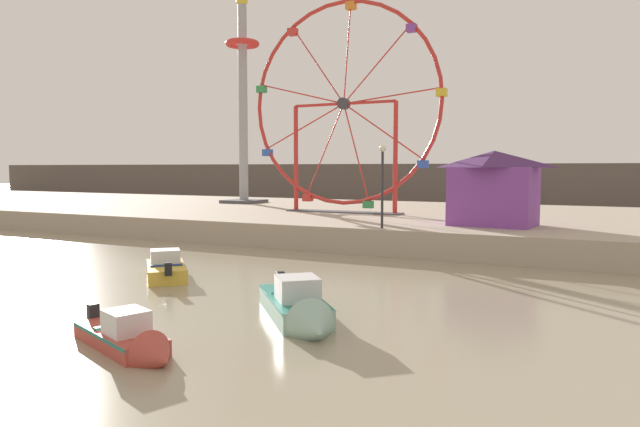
{
  "coord_description": "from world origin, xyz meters",
  "views": [
    {
      "loc": [
        13.21,
        -4.38,
        3.98
      ],
      "look_at": [
        4.05,
        14.06,
        2.34
      ],
      "focal_mm": 32.29,
      "sensor_mm": 36.0,
      "label": 1
    }
  ],
  "objects_px": {
    "motorboat_seafoam": "(300,309)",
    "promenade_lamp_near": "(382,174)",
    "carnival_booth_purple_stall": "(494,187)",
    "drop_tower_steel_tower": "(243,99)",
    "motorboat_mustard_yellow": "(165,266)",
    "motorboat_faded_red": "(131,340)",
    "ferris_wheel_red_frame": "(344,107)"
  },
  "relations": [
    {
      "from": "carnival_booth_purple_stall",
      "to": "drop_tower_steel_tower",
      "type": "bearing_deg",
      "value": 160.47
    },
    {
      "from": "ferris_wheel_red_frame",
      "to": "promenade_lamp_near",
      "type": "height_order",
      "value": "ferris_wheel_red_frame"
    },
    {
      "from": "motorboat_mustard_yellow",
      "to": "ferris_wheel_red_frame",
      "type": "relative_size",
      "value": 0.29
    },
    {
      "from": "carnival_booth_purple_stall",
      "to": "motorboat_mustard_yellow",
      "type": "bearing_deg",
      "value": -124.08
    },
    {
      "from": "motorboat_faded_red",
      "to": "drop_tower_steel_tower",
      "type": "height_order",
      "value": "drop_tower_steel_tower"
    },
    {
      "from": "motorboat_faded_red",
      "to": "carnival_booth_purple_stall",
      "type": "xyz_separation_m",
      "value": [
        4.26,
        19.22,
        2.8
      ]
    },
    {
      "from": "motorboat_faded_red",
      "to": "drop_tower_steel_tower",
      "type": "xyz_separation_m",
      "value": [
        -16.53,
        28.92,
        9.05
      ]
    },
    {
      "from": "motorboat_seafoam",
      "to": "motorboat_mustard_yellow",
      "type": "bearing_deg",
      "value": -156.7
    },
    {
      "from": "ferris_wheel_red_frame",
      "to": "carnival_booth_purple_stall",
      "type": "height_order",
      "value": "ferris_wheel_red_frame"
    },
    {
      "from": "drop_tower_steel_tower",
      "to": "promenade_lamp_near",
      "type": "xyz_separation_m",
      "value": [
        16.43,
        -13.17,
        -5.61
      ]
    },
    {
      "from": "motorboat_mustard_yellow",
      "to": "motorboat_seafoam",
      "type": "xyz_separation_m",
      "value": [
        7.67,
        -3.65,
        0.05
      ]
    },
    {
      "from": "motorboat_faded_red",
      "to": "ferris_wheel_red_frame",
      "type": "relative_size",
      "value": 0.3
    },
    {
      "from": "motorboat_faded_red",
      "to": "drop_tower_steel_tower",
      "type": "distance_m",
      "value": 34.52
    },
    {
      "from": "ferris_wheel_red_frame",
      "to": "promenade_lamp_near",
      "type": "bearing_deg",
      "value": -54.89
    },
    {
      "from": "motorboat_seafoam",
      "to": "ferris_wheel_red_frame",
      "type": "xyz_separation_m",
      "value": [
        -7.54,
        19.62,
        7.3
      ]
    },
    {
      "from": "promenade_lamp_near",
      "to": "drop_tower_steel_tower",
      "type": "bearing_deg",
      "value": 141.29
    },
    {
      "from": "motorboat_seafoam",
      "to": "ferris_wheel_red_frame",
      "type": "bearing_deg",
      "value": 159.77
    },
    {
      "from": "promenade_lamp_near",
      "to": "motorboat_mustard_yellow",
      "type": "bearing_deg",
      "value": -122.96
    },
    {
      "from": "carnival_booth_purple_stall",
      "to": "promenade_lamp_near",
      "type": "xyz_separation_m",
      "value": [
        -4.36,
        -3.47,
        0.64
      ]
    },
    {
      "from": "motorboat_mustard_yellow",
      "to": "carnival_booth_purple_stall",
      "type": "relative_size",
      "value": 0.83
    },
    {
      "from": "motorboat_faded_red",
      "to": "carnival_booth_purple_stall",
      "type": "bearing_deg",
      "value": 98.7
    },
    {
      "from": "motorboat_seafoam",
      "to": "drop_tower_steel_tower",
      "type": "xyz_separation_m",
      "value": [
        -18.65,
        25.22,
        8.95
      ]
    },
    {
      "from": "motorboat_faded_red",
      "to": "carnival_booth_purple_stall",
      "type": "relative_size",
      "value": 0.86
    },
    {
      "from": "drop_tower_steel_tower",
      "to": "motorboat_faded_red",
      "type": "bearing_deg",
      "value": -60.25
    },
    {
      "from": "motorboat_seafoam",
      "to": "carnival_booth_purple_stall",
      "type": "height_order",
      "value": "carnival_booth_purple_stall"
    },
    {
      "from": "motorboat_faded_red",
      "to": "motorboat_mustard_yellow",
      "type": "distance_m",
      "value": 9.21
    },
    {
      "from": "motorboat_seafoam",
      "to": "promenade_lamp_near",
      "type": "bearing_deg",
      "value": 149.18
    },
    {
      "from": "motorboat_mustard_yellow",
      "to": "ferris_wheel_red_frame",
      "type": "bearing_deg",
      "value": -44.43
    },
    {
      "from": "motorboat_seafoam",
      "to": "carnival_booth_purple_stall",
      "type": "distance_m",
      "value": 15.9
    },
    {
      "from": "motorboat_seafoam",
      "to": "drop_tower_steel_tower",
      "type": "height_order",
      "value": "drop_tower_steel_tower"
    },
    {
      "from": "motorboat_mustard_yellow",
      "to": "promenade_lamp_near",
      "type": "xyz_separation_m",
      "value": [
        5.45,
        8.4,
        3.39
      ]
    },
    {
      "from": "motorboat_seafoam",
      "to": "carnival_booth_purple_stall",
      "type": "xyz_separation_m",
      "value": [
        2.14,
        15.52,
        2.7
      ]
    }
  ]
}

